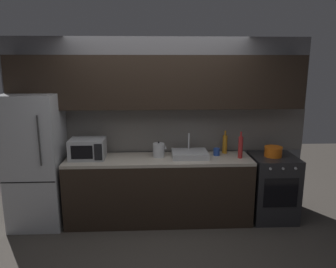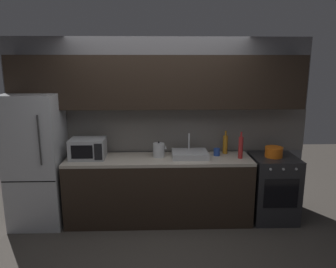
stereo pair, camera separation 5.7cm
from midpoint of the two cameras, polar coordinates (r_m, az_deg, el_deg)
The scene contains 12 objects.
ground_plane at distance 3.92m, azimuth -1.03°, elevation -20.86°, with size 10.00×10.00×0.00m, color #3D3833.
back_wall at distance 4.51m, azimuth -1.35°, elevation 4.77°, with size 4.23×0.44×2.50m.
counter_run at distance 4.51m, azimuth -1.23°, elevation -9.72°, with size 2.49×0.60×0.90m.
refrigerator at distance 4.64m, azimuth -21.80°, elevation -4.30°, with size 0.68×0.69×1.77m.
oven_range at distance 4.80m, azimuth 18.31°, elevation -9.01°, with size 0.60×0.62×0.90m.
microwave at distance 4.43m, azimuth -13.58°, elevation -2.51°, with size 0.46×0.35×0.27m.
sink_basin at distance 4.40m, azimuth 4.22°, elevation -3.56°, with size 0.48×0.38×0.30m.
kettle at distance 4.39m, azimuth -1.32°, elevation -2.82°, with size 0.19×0.16×0.21m.
wine_bottle_red at distance 4.42m, azimuth 13.05°, elevation -2.30°, with size 0.06×0.06×0.36m.
wine_bottle_amber at distance 4.62m, azimuth 10.40°, elevation -1.78°, with size 0.07×0.07×0.33m.
mug_blue at distance 4.52m, azimuth 8.95°, elevation -3.14°, with size 0.09×0.09×0.10m, color #234299.
cooking_pot at distance 4.63m, azimuth 18.48°, elevation -3.02°, with size 0.24×0.24×0.14m.
Camera 2 is at (-0.01, -3.27, 2.16)m, focal length 34.59 mm.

